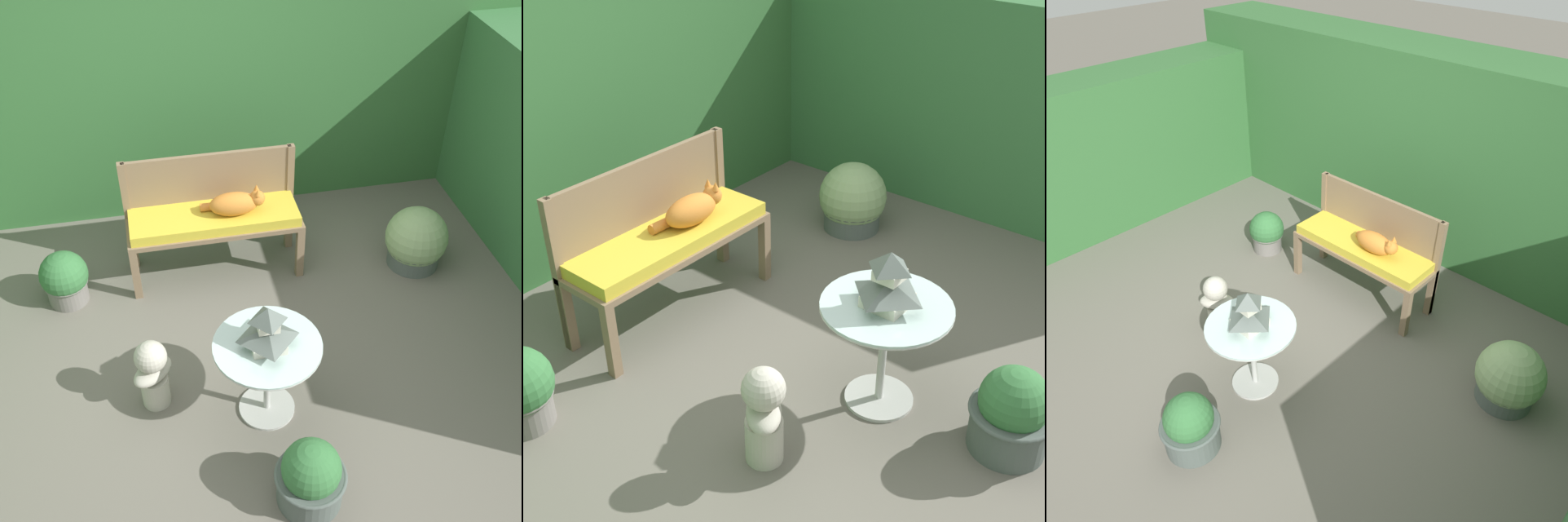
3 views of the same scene
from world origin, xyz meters
The scene contains 12 objects.
ground centered at (0.00, 0.00, 0.00)m, with size 30.00×30.00×0.00m, color #666056.
foliage_hedge_back centered at (0.00, 2.30, 1.01)m, with size 6.40×0.80×2.02m, color #336633.
foliage_hedge_left centered at (-2.85, 0.15, 0.83)m, with size 0.70×3.50×1.65m, color #336633.
garden_bench centered at (0.15, 0.97, 0.49)m, with size 1.37×0.45×0.58m.
bench_backrest centered at (0.15, 1.18, 0.71)m, with size 1.37×0.06×0.99m.
cat centered at (0.32, 0.93, 0.68)m, with size 0.50×0.22×0.23m.
patio_table centered at (0.26, -0.49, 0.49)m, with size 0.68×0.68×0.62m.
pagoda_birdhouse centered at (0.26, -0.49, 0.75)m, with size 0.28×0.28×0.31m.
garden_bust centered at (-0.45, -0.29, 0.29)m, with size 0.34×0.32×0.55m.
potted_plant_path_edge centered at (1.78, 0.73, 0.23)m, with size 0.51×0.51×0.53m.
potted_plant_patio_mid centered at (-1.05, 0.85, 0.22)m, with size 0.37×0.37×0.45m.
potted_plant_hedge_corner centered at (0.37, -1.18, 0.22)m, with size 0.42×0.42×0.48m.
Camera 3 is at (2.44, -2.18, 3.21)m, focal length 35.00 mm.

